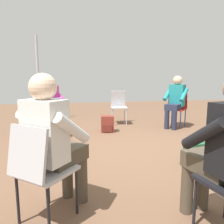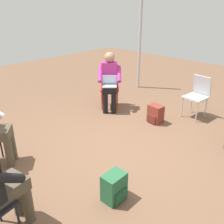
# 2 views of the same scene
# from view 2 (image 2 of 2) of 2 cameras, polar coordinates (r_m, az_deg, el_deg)

# --- Properties ---
(ground_plane) EXTENTS (14.00, 14.00, 0.00)m
(ground_plane) POSITION_cam_2_polar(r_m,az_deg,el_deg) (4.09, 1.95, -8.77)
(ground_plane) COLOR brown
(chair_east) EXTENTS (0.47, 0.44, 0.85)m
(chair_east) POSITION_cam_2_polar(r_m,az_deg,el_deg) (5.37, 19.01, 3.98)
(chair_east) COLOR #B7B7BC
(chair_east) RESTS_ON ground
(chair_northeast) EXTENTS (0.59, 0.58, 0.85)m
(chair_northeast) POSITION_cam_2_polar(r_m,az_deg,el_deg) (5.63, -0.53, 6.22)
(chair_northeast) COLOR red
(chair_northeast) RESTS_ON ground
(person_with_laptop) EXTENTS (0.64, 0.64, 1.24)m
(person_with_laptop) POSITION_cam_2_polar(r_m,az_deg,el_deg) (5.41, -0.55, 7.65)
(person_with_laptop) COLOR black
(person_with_laptop) RESTS_ON ground
(backpack_near_laptop_user) EXTENTS (0.28, 0.25, 0.36)m
(backpack_near_laptop_user) POSITION_cam_2_polar(r_m,az_deg,el_deg) (3.13, 0.47, -17.07)
(backpack_near_laptop_user) COLOR #235B38
(backpack_near_laptop_user) RESTS_ON ground
(backpack_by_empty_chair) EXTENTS (0.27, 0.30, 0.36)m
(backpack_by_empty_chair) POSITION_cam_2_polar(r_m,az_deg,el_deg) (5.00, 9.90, -0.67)
(backpack_by_empty_chair) COLOR maroon
(backpack_by_empty_chair) RESTS_ON ground
(tent_pole_near) EXTENTS (0.07, 0.07, 2.28)m
(tent_pole_near) POSITION_cam_2_polar(r_m,az_deg,el_deg) (6.84, 6.36, 14.84)
(tent_pole_near) COLOR #B2B2B7
(tent_pole_near) RESTS_ON ground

